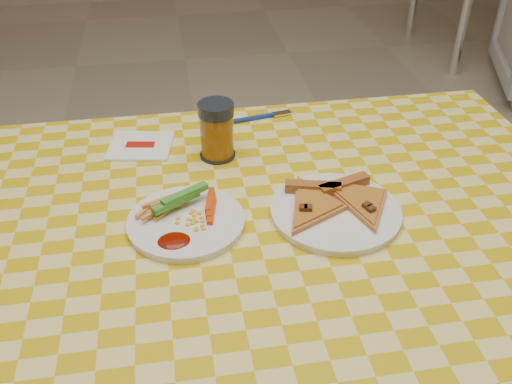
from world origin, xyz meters
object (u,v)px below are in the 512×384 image
plate_right (335,213)px  plate_left (186,223)px  drink_glass (217,131)px  table (254,252)px

plate_right → plate_left: bearing=176.9°
drink_glass → plate_right: bearing=-52.4°
plate_left → plate_right: size_ratio=0.88×
table → plate_right: size_ratio=5.62×
plate_left → plate_right: same height
drink_glass → table: bearing=-80.7°
plate_left → table: bearing=-1.9°
table → plate_left: plate_left is taller
plate_right → table: bearing=176.0°
table → drink_glass: (-0.04, 0.23, 0.13)m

